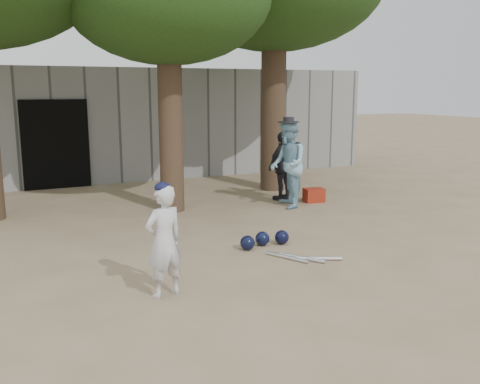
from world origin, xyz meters
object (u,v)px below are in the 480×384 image
boy_player (164,241)px  spectator_blue (288,164)px  spectator_dark (283,166)px  red_bag (314,195)px

boy_player → spectator_blue: bearing=-151.8°
spectator_dark → red_bag: bearing=118.9°
boy_player → spectator_dark: size_ratio=0.89×
spectator_blue → spectator_dark: size_ratio=1.19×
spectator_blue → red_bag: spectator_blue is taller
spectator_dark → red_bag: spectator_dark is taller
spectator_blue → red_bag: bearing=121.6°
spectator_dark → spectator_blue: bearing=49.7°
spectator_dark → red_bag: size_ratio=3.64×
spectator_dark → red_bag: 0.93m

